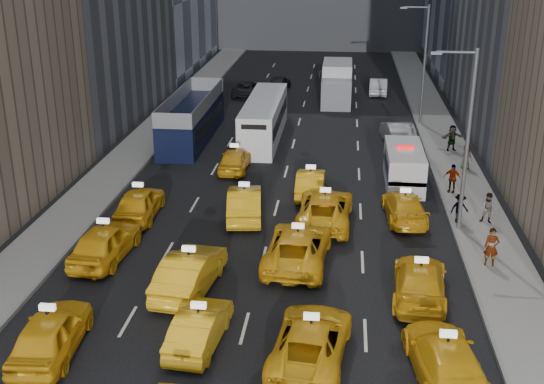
# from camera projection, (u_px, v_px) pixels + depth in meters

# --- Properties ---
(ground) EXTENTS (160.00, 160.00, 0.00)m
(ground) POSITION_uv_depth(u_px,v_px,m) (236.00, 359.00, 23.68)
(ground) COLOR black
(ground) RESTS_ON ground
(sidewalk_west) EXTENTS (3.00, 90.00, 0.15)m
(sidewalk_west) POSITION_uv_depth(u_px,v_px,m) (144.00, 142.00, 47.91)
(sidewalk_west) COLOR gray
(sidewalk_west) RESTS_ON ground
(sidewalk_east) EXTENTS (3.00, 90.00, 0.15)m
(sidewalk_east) POSITION_uv_depth(u_px,v_px,m) (448.00, 152.00, 45.84)
(sidewalk_east) COLOR gray
(sidewalk_east) RESTS_ON ground
(curb_west) EXTENTS (0.15, 90.00, 0.18)m
(curb_west) POSITION_uv_depth(u_px,v_px,m) (164.00, 143.00, 47.77)
(curb_west) COLOR slate
(curb_west) RESTS_ON ground
(curb_east) EXTENTS (0.15, 90.00, 0.18)m
(curb_east) POSITION_uv_depth(u_px,v_px,m) (426.00, 151.00, 45.98)
(curb_east) COLOR slate
(curb_east) RESTS_ON ground
(streetlight_near) EXTENTS (2.15, 0.22, 9.00)m
(streetlight_near) POSITION_uv_depth(u_px,v_px,m) (466.00, 135.00, 32.16)
(streetlight_near) COLOR #595B60
(streetlight_near) RESTS_ON ground
(streetlight_far) EXTENTS (2.15, 0.22, 9.00)m
(streetlight_far) POSITION_uv_depth(u_px,v_px,m) (423.00, 61.00, 50.74)
(streetlight_far) COLOR #595B60
(streetlight_far) RESTS_ON ground
(taxi_4) EXTENTS (2.21, 4.86, 1.62)m
(taxi_4) POSITION_uv_depth(u_px,v_px,m) (51.00, 333.00, 23.75)
(taxi_4) COLOR #EEA814
(taxi_4) RESTS_ON ground
(taxi_5) EXTENTS (1.85, 4.30, 1.38)m
(taxi_5) POSITION_uv_depth(u_px,v_px,m) (199.00, 327.00, 24.30)
(taxi_5) COLOR #EEA814
(taxi_5) RESTS_ON ground
(taxi_6) EXTENTS (3.00, 5.51, 1.47)m
(taxi_6) POSITION_uv_depth(u_px,v_px,m) (311.00, 340.00, 23.45)
(taxi_6) COLOR #EEA814
(taxi_6) RESTS_ON ground
(taxi_7) EXTENTS (2.75, 5.42, 1.51)m
(taxi_7) POSITION_uv_depth(u_px,v_px,m) (446.00, 359.00, 22.38)
(taxi_7) COLOR #EEA814
(taxi_7) RESTS_ON ground
(taxi_8) EXTENTS (2.32, 5.02, 1.66)m
(taxi_8) POSITION_uv_depth(u_px,v_px,m) (105.00, 242.00, 30.65)
(taxi_8) COLOR #EEA814
(taxi_8) RESTS_ON ground
(taxi_9) EXTENTS (2.36, 5.23, 1.67)m
(taxi_9) POSITION_uv_depth(u_px,v_px,m) (190.00, 272.00, 27.97)
(taxi_9) COLOR #EEA814
(taxi_9) RESTS_ON ground
(taxi_10) EXTENTS (3.02, 5.89, 1.59)m
(taxi_10) POSITION_uv_depth(u_px,v_px,m) (298.00, 247.00, 30.30)
(taxi_10) COLOR #EEA814
(taxi_10) RESTS_ON ground
(taxi_11) EXTENTS (2.55, 5.28, 1.48)m
(taxi_11) POSITION_uv_depth(u_px,v_px,m) (420.00, 281.00, 27.41)
(taxi_11) COLOR #EEA814
(taxi_11) RESTS_ON ground
(taxi_12) EXTENTS (2.00, 4.74, 1.60)m
(taxi_12) POSITION_uv_depth(u_px,v_px,m) (139.00, 203.00, 35.18)
(taxi_12) COLOR #EEA814
(taxi_12) RESTS_ON ground
(taxi_13) EXTENTS (2.32, 5.06, 1.61)m
(taxi_13) POSITION_uv_depth(u_px,v_px,m) (244.00, 203.00, 35.20)
(taxi_13) COLOR #EEA814
(taxi_13) RESTS_ON ground
(taxi_14) EXTENTS (2.88, 5.81, 1.59)m
(taxi_14) POSITION_uv_depth(u_px,v_px,m) (325.00, 209.00, 34.50)
(taxi_14) COLOR #EEA814
(taxi_14) RESTS_ON ground
(taxi_15) EXTENTS (2.30, 4.89, 1.38)m
(taxi_15) POSITION_uv_depth(u_px,v_px,m) (404.00, 207.00, 34.98)
(taxi_15) COLOR #EEA814
(taxi_15) RESTS_ON ground
(taxi_16) EXTENTS (1.69, 4.17, 1.42)m
(taxi_16) POSITION_uv_depth(u_px,v_px,m) (235.00, 160.00, 42.17)
(taxi_16) COLOR #EEA814
(taxi_16) RESTS_ON ground
(taxi_17) EXTENTS (1.55, 4.41, 1.45)m
(taxi_17) POSITION_uv_depth(u_px,v_px,m) (311.00, 183.00, 38.24)
(taxi_17) COLOR #EEA814
(taxi_17) RESTS_ON ground
(nypd_van) EXTENTS (2.79, 5.66, 2.33)m
(nypd_van) POSITION_uv_depth(u_px,v_px,m) (404.00, 167.00, 39.84)
(nypd_van) COLOR silver
(nypd_van) RESTS_ON ground
(double_decker) EXTENTS (2.66, 11.30, 3.28)m
(double_decker) POSITION_uv_depth(u_px,v_px,m) (192.00, 117.00, 48.31)
(double_decker) COLOR black
(double_decker) RESTS_ON ground
(city_bus) EXTENTS (3.38, 11.32, 2.88)m
(city_bus) POSITION_uv_depth(u_px,v_px,m) (264.00, 119.00, 48.56)
(city_bus) COLOR white
(city_bus) RESTS_ON ground
(box_truck) EXTENTS (3.32, 7.51, 3.33)m
(box_truck) POSITION_uv_depth(u_px,v_px,m) (337.00, 83.00, 59.14)
(box_truck) COLOR silver
(box_truck) RESTS_ON ground
(misc_car_0) EXTENTS (2.35, 5.24, 1.67)m
(misc_car_0) POSITION_uv_depth(u_px,v_px,m) (398.00, 134.00, 47.23)
(misc_car_0) COLOR #93959A
(misc_car_0) RESTS_ON ground
(misc_car_1) EXTENTS (2.29, 4.87, 1.35)m
(misc_car_1) POSITION_uv_depth(u_px,v_px,m) (246.00, 88.00, 61.75)
(misc_car_1) COLOR black
(misc_car_1) RESTS_ON ground
(misc_car_2) EXTENTS (2.50, 5.16, 1.45)m
(misc_car_2) POSITION_uv_depth(u_px,v_px,m) (330.00, 75.00, 67.31)
(misc_car_2) COLOR gray
(misc_car_2) RESTS_ON ground
(misc_car_3) EXTENTS (2.08, 4.28, 1.41)m
(misc_car_3) POSITION_uv_depth(u_px,v_px,m) (279.00, 83.00, 63.78)
(misc_car_3) COLOR black
(misc_car_3) RESTS_ON ground
(misc_car_4) EXTENTS (1.81, 4.57, 1.48)m
(misc_car_4) POSITION_uv_depth(u_px,v_px,m) (378.00, 86.00, 62.31)
(misc_car_4) COLOR #ADAFB5
(misc_car_4) RESTS_ON ground
(pedestrian_0) EXTENTS (0.70, 0.52, 1.74)m
(pedestrian_0) POSITION_uv_depth(u_px,v_px,m) (491.00, 247.00, 29.74)
(pedestrian_0) COLOR gray
(pedestrian_0) RESTS_ON sidewalk_east
(pedestrian_1) EXTENTS (0.86, 0.63, 1.59)m
(pedestrian_1) POSITION_uv_depth(u_px,v_px,m) (489.00, 208.00, 34.14)
(pedestrian_1) COLOR gray
(pedestrian_1) RESTS_ON sidewalk_east
(pedestrian_2) EXTENTS (1.06, 0.69, 1.53)m
(pedestrian_2) POSITION_uv_depth(u_px,v_px,m) (460.00, 208.00, 34.22)
(pedestrian_2) COLOR gray
(pedestrian_2) RESTS_ON sidewalk_east
(pedestrian_3) EXTENTS (1.07, 0.80, 1.66)m
(pedestrian_3) POSITION_uv_depth(u_px,v_px,m) (452.00, 178.00, 38.21)
(pedestrian_3) COLOR gray
(pedestrian_3) RESTS_ON sidewalk_east
(pedestrian_4) EXTENTS (0.85, 0.67, 1.53)m
(pedestrian_4) POSITION_uv_depth(u_px,v_px,m) (466.00, 157.00, 42.07)
(pedestrian_4) COLOR gray
(pedestrian_4) RESTS_ON sidewalk_east
(pedestrian_5) EXTENTS (1.68, 0.89, 1.74)m
(pedestrian_5) POSITION_uv_depth(u_px,v_px,m) (452.00, 138.00, 45.57)
(pedestrian_5) COLOR gray
(pedestrian_5) RESTS_ON sidewalk_east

